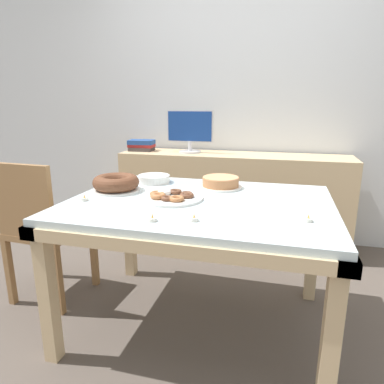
{
  "coord_description": "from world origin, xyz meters",
  "views": [
    {
      "loc": [
        0.42,
        -1.74,
        1.28
      ],
      "look_at": [
        -0.03,
        -0.07,
        0.83
      ],
      "focal_mm": 32.0,
      "sensor_mm": 36.0,
      "label": 1
    }
  ],
  "objects": [
    {
      "name": "tealight_near_front",
      "position": [
        -0.12,
        -0.39,
        0.78
      ],
      "size": [
        0.04,
        0.04,
        0.04
      ],
      "color": "silver",
      "rests_on": "dining_table"
    },
    {
      "name": "computer_monitor",
      "position": [
        -0.4,
        1.26,
        1.03
      ],
      "size": [
        0.42,
        0.2,
        0.38
      ],
      "color": "silver",
      "rests_on": "sideboard"
    },
    {
      "name": "tealight_left_edge",
      "position": [
        0.55,
        -0.22,
        0.78
      ],
      "size": [
        0.04,
        0.04,
        0.04
      ],
      "color": "silver",
      "rests_on": "dining_table"
    },
    {
      "name": "cake_golden_bundt",
      "position": [
        -0.53,
        0.06,
        0.82
      ],
      "size": [
        0.28,
        0.28,
        0.09
      ],
      "color": "white",
      "rests_on": "dining_table"
    },
    {
      "name": "wall_back",
      "position": [
        0.0,
        1.56,
        1.3
      ],
      "size": [
        8.0,
        0.1,
        2.6
      ],
      "primitive_type": "cube",
      "color": "silver",
      "rests_on": "ground"
    },
    {
      "name": "book_stack",
      "position": [
        -0.87,
        1.26,
        0.9
      ],
      "size": [
        0.25,
        0.18,
        0.1
      ],
      "color": "#3F3838",
      "rests_on": "sideboard"
    },
    {
      "name": "cake_chocolate_round",
      "position": [
        0.06,
        0.3,
        0.8
      ],
      "size": [
        0.26,
        0.26,
        0.07
      ],
      "color": "white",
      "rests_on": "dining_table"
    },
    {
      "name": "dining_table",
      "position": [
        0.0,
        0.0,
        0.68
      ],
      "size": [
        1.43,
        1.07,
        0.77
      ],
      "color": "silver",
      "rests_on": "ground"
    },
    {
      "name": "plate_stack",
      "position": [
        -0.39,
        0.33,
        0.8
      ],
      "size": [
        0.21,
        0.21,
        0.05
      ],
      "color": "white",
      "rests_on": "dining_table"
    },
    {
      "name": "tealight_centre",
      "position": [
        0.06,
        -0.34,
        0.78
      ],
      "size": [
        0.04,
        0.04,
        0.04
      ],
      "color": "silver",
      "rests_on": "dining_table"
    },
    {
      "name": "chair",
      "position": [
        -1.04,
        0.0,
        0.52
      ],
      "size": [
        0.44,
        0.44,
        0.94
      ],
      "color": "olive",
      "rests_on": "ground"
    },
    {
      "name": "sideboard",
      "position": [
        0.0,
        1.26,
        0.42
      ],
      "size": [
        2.02,
        0.44,
        0.84
      ],
      "color": "#D1B284",
      "rests_on": "ground"
    },
    {
      "name": "pastry_platter",
      "position": [
        -0.15,
        -0.03,
        0.78
      ],
      "size": [
        0.34,
        0.34,
        0.04
      ],
      "color": "white",
      "rests_on": "dining_table"
    },
    {
      "name": "tealight_near_cakes",
      "position": [
        -0.6,
        -0.17,
        0.78
      ],
      "size": [
        0.04,
        0.04,
        0.04
      ],
      "color": "silver",
      "rests_on": "dining_table"
    },
    {
      "name": "ground_plane",
      "position": [
        0.0,
        0.0,
        0.0
      ],
      "size": [
        12.0,
        12.0,
        0.0
      ],
      "primitive_type": "plane",
      "color": "#564C44"
    }
  ]
}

